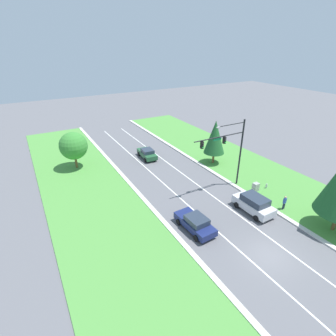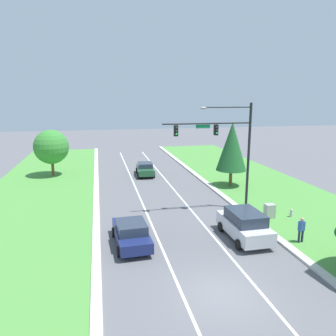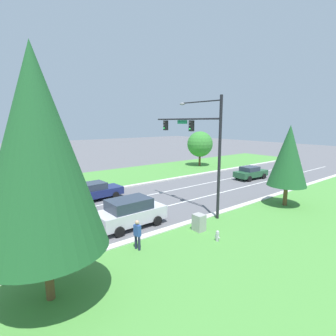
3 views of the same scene
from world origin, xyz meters
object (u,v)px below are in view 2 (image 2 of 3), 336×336
at_px(navy_sedan, 131,233).
at_px(utility_cabinet, 270,211).
at_px(silver_suv, 244,224).
at_px(oak_near_left_tree, 51,147).
at_px(traffic_signal_mast, 226,141).
at_px(pedestrian, 301,229).
at_px(forest_sedan, 145,169).
at_px(fire_hydrant, 291,213).
at_px(conifer_far_right_tree, 232,146).

bearing_deg(navy_sedan, utility_cabinet, 9.32).
xyz_separation_m(silver_suv, oak_near_left_tree, (-14.04, 20.38, 2.42)).
relative_size(silver_suv, utility_cabinet, 4.06).
distance_m(traffic_signal_mast, pedestrian, 8.54).
xyz_separation_m(forest_sedan, pedestrian, (6.80, -19.92, 0.16)).
distance_m(fire_hydrant, oak_near_left_tree, 26.22).
bearing_deg(pedestrian, silver_suv, -33.70).
bearing_deg(pedestrian, fire_hydrant, -125.30).
relative_size(silver_suv, navy_sedan, 0.97).
xyz_separation_m(utility_cabinet, fire_hydrant, (1.68, -0.21, -0.22)).
distance_m(pedestrian, fire_hydrant, 4.55).
xyz_separation_m(utility_cabinet, pedestrian, (-0.26, -4.28, 0.38)).
relative_size(forest_sedan, conifer_far_right_tree, 0.68).
distance_m(navy_sedan, utility_cabinet, 10.75).
bearing_deg(traffic_signal_mast, utility_cabinet, -43.90).
relative_size(oak_near_left_tree, conifer_far_right_tree, 0.82).
bearing_deg(oak_near_left_tree, forest_sedan, -10.13).
relative_size(traffic_signal_mast, fire_hydrant, 12.09).
bearing_deg(oak_near_left_tree, traffic_signal_mast, -45.32).
distance_m(navy_sedan, forest_sedan, 18.24).
bearing_deg(fire_hydrant, navy_sedan, -170.37).
bearing_deg(utility_cabinet, conifer_far_right_tree, 85.59).
distance_m(traffic_signal_mast, conifer_far_right_tree, 7.50).
relative_size(utility_cabinet, oak_near_left_tree, 0.21).
distance_m(oak_near_left_tree, conifer_far_right_tree, 20.00).
bearing_deg(conifer_far_right_tree, silver_suv, -108.84).
height_order(fire_hydrant, conifer_far_right_tree, conifer_far_right_tree).
bearing_deg(fire_hydrant, conifer_far_right_tree, 96.06).
relative_size(forest_sedan, oak_near_left_tree, 0.84).
bearing_deg(oak_near_left_tree, pedestrian, -51.75).
xyz_separation_m(traffic_signal_mast, forest_sedan, (-4.46, 13.14, -4.79)).
relative_size(traffic_signal_mast, navy_sedan, 1.82).
height_order(forest_sedan, fire_hydrant, forest_sedan).
bearing_deg(oak_near_left_tree, silver_suv, -55.44).
bearing_deg(navy_sedan, forest_sedan, 76.24).
relative_size(utility_cabinet, fire_hydrant, 1.60).
relative_size(traffic_signal_mast, conifer_far_right_tree, 1.30).
height_order(oak_near_left_tree, conifer_far_right_tree, conifer_far_right_tree).
xyz_separation_m(traffic_signal_mast, pedestrian, (2.34, -6.78, -4.63)).
distance_m(traffic_signal_mast, fire_hydrant, 7.28).
bearing_deg(oak_near_left_tree, fire_hydrant, -42.81).
bearing_deg(navy_sedan, pedestrian, -13.96).
height_order(silver_suv, oak_near_left_tree, oak_near_left_tree).
xyz_separation_m(silver_suv, fire_hydrant, (5.07, 2.68, -0.62)).
bearing_deg(conifer_far_right_tree, forest_sedan, 139.76).
bearing_deg(conifer_far_right_tree, pedestrian, -94.12).
bearing_deg(conifer_far_right_tree, utility_cabinet, -94.41).
bearing_deg(oak_near_left_tree, conifer_far_right_tree, -24.92).
bearing_deg(forest_sedan, conifer_far_right_tree, -37.28).
height_order(navy_sedan, conifer_far_right_tree, conifer_far_right_tree).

